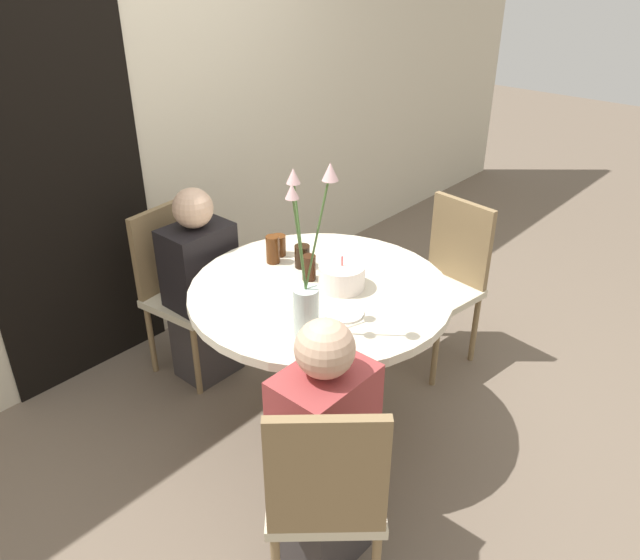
% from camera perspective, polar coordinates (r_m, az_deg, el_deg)
% --- Properties ---
extents(ground_plane, '(16.00, 16.00, 0.00)m').
position_cam_1_polar(ground_plane, '(3.19, -0.00, -12.89)').
color(ground_plane, '#6B5B4C').
extents(wall_back, '(8.00, 0.05, 2.60)m').
position_cam_1_polar(wall_back, '(3.49, -16.70, 13.98)').
color(wall_back, beige).
rests_on(wall_back, ground_plane).
extents(doorway_panel, '(0.90, 0.01, 2.05)m').
position_cam_1_polar(doorway_panel, '(3.32, -22.43, 7.30)').
color(doorway_panel, black).
rests_on(doorway_panel, ground_plane).
extents(dining_table, '(1.16, 1.16, 0.77)m').
position_cam_1_polar(dining_table, '(2.82, -0.00, -3.36)').
color(dining_table, beige).
rests_on(dining_table, ground_plane).
extents(chair_far_back, '(0.45, 0.45, 0.92)m').
position_cam_1_polar(chair_far_back, '(3.40, -12.71, -0.15)').
color(chair_far_back, beige).
rests_on(chair_far_back, ground_plane).
extents(chair_right_flank, '(0.57, 0.57, 0.92)m').
position_cam_1_polar(chair_right_flank, '(2.18, 0.51, -18.62)').
color(chair_right_flank, beige).
rests_on(chair_right_flank, ground_plane).
extents(chair_left_flank, '(0.45, 0.45, 0.92)m').
position_cam_1_polar(chair_left_flank, '(3.46, 11.41, 0.51)').
color(chair_left_flank, beige).
rests_on(chair_left_flank, ground_plane).
extents(birthday_cake, '(0.20, 0.20, 0.15)m').
position_cam_1_polar(birthday_cake, '(2.72, 2.00, 0.33)').
color(birthday_cake, white).
rests_on(birthday_cake, dining_table).
extents(flower_vase, '(0.14, 0.23, 0.69)m').
position_cam_1_polar(flower_vase, '(2.33, -1.26, -0.56)').
color(flower_vase, '#B2C6C1').
rests_on(flower_vase, dining_table).
extents(side_plate, '(0.16, 0.16, 0.01)m').
position_cam_1_polar(side_plate, '(2.55, 2.22, -3.03)').
color(side_plate, silver).
rests_on(side_plate, dining_table).
extents(drink_glass_0, '(0.06, 0.06, 0.13)m').
position_cam_1_polar(drink_glass_0, '(2.94, -4.34, 2.81)').
color(drink_glass_0, '#51280F').
rests_on(drink_glass_0, dining_table).
extents(drink_glass_1, '(0.07, 0.07, 0.10)m').
position_cam_1_polar(drink_glass_1, '(3.01, -3.81, 3.18)').
color(drink_glass_1, '#51280F').
rests_on(drink_glass_1, dining_table).
extents(drink_glass_2, '(0.07, 0.07, 0.11)m').
position_cam_1_polar(drink_glass_2, '(2.90, -1.63, 2.18)').
color(drink_glass_2, black).
rests_on(drink_glass_2, dining_table).
extents(drink_glass_3, '(0.06, 0.06, 0.12)m').
position_cam_1_polar(drink_glass_3, '(2.78, -1.01, 1.14)').
color(drink_glass_3, '#33190C').
rests_on(drink_glass_3, dining_table).
extents(person_woman, '(0.34, 0.24, 1.08)m').
position_cam_1_polar(person_woman, '(3.30, -10.76, -1.11)').
color(person_woman, '#383333').
rests_on(person_woman, ground_plane).
extents(person_boy, '(0.34, 0.24, 1.08)m').
position_cam_1_polar(person_boy, '(2.30, 0.40, -15.92)').
color(person_boy, '#383333').
rests_on(person_boy, ground_plane).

